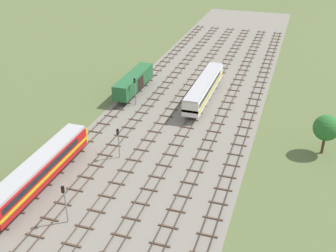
# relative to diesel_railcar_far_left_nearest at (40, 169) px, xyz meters

# --- Properties ---
(ground_plane) EXTENTS (480.00, 480.00, 0.00)m
(ground_plane) POSITION_rel_diesel_railcar_far_left_nearest_xyz_m (11.37, 21.91, -2.60)
(ground_plane) COLOR #5B6B3D
(ballast_bed) EXTENTS (26.75, 176.00, 0.01)m
(ballast_bed) POSITION_rel_diesel_railcar_far_left_nearest_xyz_m (11.37, 21.91, -2.59)
(ballast_bed) COLOR gray
(ballast_bed) RESTS_ON ground
(track_far_left) EXTENTS (2.40, 126.00, 0.29)m
(track_far_left) POSITION_rel_diesel_railcar_far_left_nearest_xyz_m (0.00, 22.91, -2.46)
(track_far_left) COLOR #47382D
(track_far_left) RESTS_ON ground
(track_left) EXTENTS (2.40, 126.00, 0.29)m
(track_left) POSITION_rel_diesel_railcar_far_left_nearest_xyz_m (4.55, 22.91, -2.46)
(track_left) COLOR #47382D
(track_left) RESTS_ON ground
(track_centre_left) EXTENTS (2.40, 126.00, 0.29)m
(track_centre_left) POSITION_rel_diesel_railcar_far_left_nearest_xyz_m (9.10, 22.91, -2.46)
(track_centre_left) COLOR #47382D
(track_centre_left) RESTS_ON ground
(track_centre) EXTENTS (2.40, 126.00, 0.29)m
(track_centre) POSITION_rel_diesel_railcar_far_left_nearest_xyz_m (13.65, 22.91, -2.46)
(track_centre) COLOR #47382D
(track_centre) RESTS_ON ground
(track_centre_right) EXTENTS (2.40, 126.00, 0.29)m
(track_centre_right) POSITION_rel_diesel_railcar_far_left_nearest_xyz_m (18.20, 22.91, -2.46)
(track_centre_right) COLOR #47382D
(track_centre_right) RESTS_ON ground
(track_right) EXTENTS (2.40, 126.00, 0.29)m
(track_right) POSITION_rel_diesel_railcar_far_left_nearest_xyz_m (22.75, 22.91, -2.46)
(track_right) COLOR #47382D
(track_right) RESTS_ON ground
(diesel_railcar_far_left_nearest) EXTENTS (2.96, 20.50, 3.80)m
(diesel_railcar_far_left_nearest) POSITION_rel_diesel_railcar_far_left_nearest_xyz_m (0.00, 0.00, 0.00)
(diesel_railcar_far_left_nearest) COLOR red
(diesel_railcar_far_left_nearest) RESTS_ON ground
(freight_boxcar_far_left_near) EXTENTS (2.87, 14.00, 3.60)m
(freight_boxcar_far_left_near) POSITION_rel_diesel_railcar_far_left_nearest_xyz_m (0.01, 32.17, -0.15)
(freight_boxcar_far_left_near) COLOR #286638
(freight_boxcar_far_left_near) RESTS_ON ground
(diesel_railcar_centre_mid) EXTENTS (2.96, 20.50, 3.80)m
(diesel_railcar_centre_mid) POSITION_rel_diesel_railcar_far_left_nearest_xyz_m (13.65, 33.09, 0.00)
(diesel_railcar_centre_mid) COLOR white
(diesel_railcar_centre_mid) RESTS_ON ground
(signal_post_nearest) EXTENTS (0.28, 0.47, 5.23)m
(signal_post_nearest) POSITION_rel_diesel_railcar_far_left_nearest_xyz_m (6.82, -5.35, 0.74)
(signal_post_nearest) COLOR gray
(signal_post_nearest) RESTS_ON ground
(signal_post_near) EXTENTS (0.28, 0.47, 4.84)m
(signal_post_near) POSITION_rel_diesel_railcar_far_left_nearest_xyz_m (6.82, 9.51, 0.50)
(signal_post_near) COLOR gray
(signal_post_near) RESTS_ON ground
(signal_post_mid) EXTENTS (0.28, 0.47, 5.32)m
(signal_post_mid) POSITION_rel_diesel_railcar_far_left_nearest_xyz_m (2.27, 27.21, 0.79)
(signal_post_mid) COLOR gray
(signal_post_mid) RESTS_ON ground
(lineside_tree_0) EXTENTS (3.81, 3.81, 6.11)m
(lineside_tree_0) POSITION_rel_diesel_railcar_far_left_nearest_xyz_m (34.82, 19.98, 1.58)
(lineside_tree_0) COLOR #4C331E
(lineside_tree_0) RESTS_ON ground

